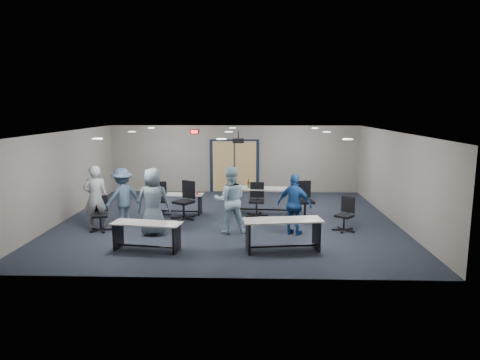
{
  "coord_description": "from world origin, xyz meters",
  "views": [
    {
      "loc": [
        0.76,
        -12.68,
        3.41
      ],
      "look_at": [
        0.37,
        -0.3,
        1.3
      ],
      "focal_mm": 32.0,
      "sensor_mm": 36.0,
      "label": 1
    }
  ],
  "objects_px": {
    "table_front_left": "(147,231)",
    "person_gray": "(96,197)",
    "chair_back_a": "(159,199)",
    "person_lightblue": "(230,200)",
    "person_plaid": "(153,201)",
    "table_back_left": "(179,200)",
    "table_back_right": "(266,196)",
    "table_front_right": "(283,229)",
    "chair_back_b": "(184,201)",
    "person_back": "(123,197)",
    "chair_loose_right": "(344,214)",
    "chair_loose_left": "(100,214)",
    "chair_back_d": "(305,200)",
    "chair_back_c": "(257,200)",
    "person_navy": "(295,205)"
  },
  "relations": [
    {
      "from": "chair_loose_right",
      "to": "table_back_left",
      "type": "bearing_deg",
      "value": -160.93
    },
    {
      "from": "chair_loose_left",
      "to": "person_navy",
      "type": "bearing_deg",
      "value": -17.18
    },
    {
      "from": "chair_back_c",
      "to": "table_back_right",
      "type": "bearing_deg",
      "value": 60.71
    },
    {
      "from": "table_back_right",
      "to": "chair_back_d",
      "type": "bearing_deg",
      "value": -22.02
    },
    {
      "from": "chair_back_b",
      "to": "person_back",
      "type": "xyz_separation_m",
      "value": [
        -1.63,
        -0.8,
        0.27
      ]
    },
    {
      "from": "chair_loose_right",
      "to": "person_back",
      "type": "relative_size",
      "value": 0.56
    },
    {
      "from": "person_gray",
      "to": "table_back_right",
      "type": "bearing_deg",
      "value": -174.73
    },
    {
      "from": "table_front_left",
      "to": "table_front_right",
      "type": "relative_size",
      "value": 0.89
    },
    {
      "from": "person_lightblue",
      "to": "person_back",
      "type": "bearing_deg",
      "value": -18.85
    },
    {
      "from": "chair_back_d",
      "to": "person_lightblue",
      "type": "height_order",
      "value": "person_lightblue"
    },
    {
      "from": "table_back_left",
      "to": "person_gray",
      "type": "relative_size",
      "value": 0.9
    },
    {
      "from": "person_gray",
      "to": "person_lightblue",
      "type": "bearing_deg",
      "value": 158.86
    },
    {
      "from": "chair_back_a",
      "to": "chair_loose_left",
      "type": "bearing_deg",
      "value": -130.35
    },
    {
      "from": "table_front_left",
      "to": "person_gray",
      "type": "height_order",
      "value": "person_gray"
    },
    {
      "from": "table_front_right",
      "to": "chair_loose_left",
      "type": "xyz_separation_m",
      "value": [
        -4.97,
        1.5,
        -0.04
      ]
    },
    {
      "from": "chair_back_a",
      "to": "person_lightblue",
      "type": "distance_m",
      "value": 3.0
    },
    {
      "from": "chair_loose_right",
      "to": "person_lightblue",
      "type": "bearing_deg",
      "value": -136.14
    },
    {
      "from": "person_lightblue",
      "to": "table_front_left",
      "type": "bearing_deg",
      "value": 30.2
    },
    {
      "from": "chair_back_b",
      "to": "person_gray",
      "type": "distance_m",
      "value": 2.59
    },
    {
      "from": "chair_back_c",
      "to": "person_back",
      "type": "bearing_deg",
      "value": -159.03
    },
    {
      "from": "table_back_left",
      "to": "table_back_right",
      "type": "relative_size",
      "value": 0.78
    },
    {
      "from": "chair_back_d",
      "to": "person_lightblue",
      "type": "relative_size",
      "value": 0.63
    },
    {
      "from": "table_back_left",
      "to": "table_back_right",
      "type": "bearing_deg",
      "value": 7.92
    },
    {
      "from": "chair_back_c",
      "to": "person_back",
      "type": "distance_m",
      "value": 4.08
    },
    {
      "from": "table_back_right",
      "to": "chair_back_d",
      "type": "relative_size",
      "value": 1.83
    },
    {
      "from": "chair_loose_left",
      "to": "person_back",
      "type": "bearing_deg",
      "value": 33.67
    },
    {
      "from": "chair_back_a",
      "to": "table_front_right",
      "type": "bearing_deg",
      "value": -45.45
    },
    {
      "from": "person_plaid",
      "to": "chair_loose_left",
      "type": "bearing_deg",
      "value": -12.12
    },
    {
      "from": "table_back_left",
      "to": "table_front_right",
      "type": "bearing_deg",
      "value": -44.28
    },
    {
      "from": "chair_back_a",
      "to": "chair_back_c",
      "type": "height_order",
      "value": "chair_back_a"
    },
    {
      "from": "chair_back_b",
      "to": "person_back",
      "type": "bearing_deg",
      "value": -121.4
    },
    {
      "from": "table_front_left",
      "to": "table_back_left",
      "type": "bearing_deg",
      "value": 96.14
    },
    {
      "from": "person_navy",
      "to": "chair_back_a",
      "type": "bearing_deg",
      "value": 3.4
    },
    {
      "from": "chair_loose_right",
      "to": "chair_loose_left",
      "type": "bearing_deg",
      "value": -139.06
    },
    {
      "from": "table_back_left",
      "to": "person_back",
      "type": "height_order",
      "value": "person_back"
    },
    {
      "from": "chair_back_a",
      "to": "person_plaid",
      "type": "bearing_deg",
      "value": -85.79
    },
    {
      "from": "chair_loose_left",
      "to": "chair_loose_right",
      "type": "bearing_deg",
      "value": -13.53
    },
    {
      "from": "chair_back_c",
      "to": "person_navy",
      "type": "relative_size",
      "value": 0.64
    },
    {
      "from": "chair_back_c",
      "to": "person_gray",
      "type": "distance_m",
      "value": 4.82
    },
    {
      "from": "table_front_right",
      "to": "chair_back_d",
      "type": "bearing_deg",
      "value": 65.41
    },
    {
      "from": "person_back",
      "to": "table_back_left",
      "type": "bearing_deg",
      "value": -177.45
    },
    {
      "from": "chair_back_a",
      "to": "person_back",
      "type": "height_order",
      "value": "person_back"
    },
    {
      "from": "person_plaid",
      "to": "person_navy",
      "type": "relative_size",
      "value": 1.1
    },
    {
      "from": "table_back_right",
      "to": "chair_back_b",
      "type": "distance_m",
      "value": 2.69
    },
    {
      "from": "table_back_left",
      "to": "person_navy",
      "type": "height_order",
      "value": "person_navy"
    },
    {
      "from": "chair_back_c",
      "to": "person_navy",
      "type": "height_order",
      "value": "person_navy"
    },
    {
      "from": "chair_back_c",
      "to": "chair_loose_right",
      "type": "height_order",
      "value": "chair_back_c"
    },
    {
      "from": "table_back_left",
      "to": "person_back",
      "type": "distance_m",
      "value": 2.04
    },
    {
      "from": "chair_back_a",
      "to": "chair_loose_right",
      "type": "distance_m",
      "value": 5.74
    },
    {
      "from": "chair_back_a",
      "to": "chair_loose_right",
      "type": "height_order",
      "value": "chair_back_a"
    }
  ]
}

